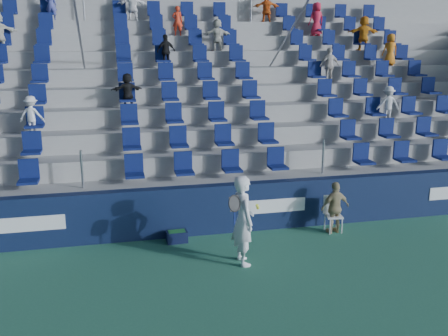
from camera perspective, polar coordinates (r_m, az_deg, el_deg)
The scene contains 7 objects.
ground at distance 9.51m, azimuth 2.62°, elevation -14.23°, with size 70.00×70.00×0.00m, color #327455.
sponsor_wall at distance 12.08m, azimuth -1.28°, elevation -4.71°, with size 24.00×0.32×1.20m.
grandstand at distance 16.61m, azimuth -4.85°, elevation 6.00°, with size 24.00×8.17×6.63m.
tennis_player at distance 10.34m, azimuth 2.21°, elevation -5.97°, with size 0.69×0.72×1.91m.
line_judge_chair at distance 12.52m, azimuth 12.28°, elevation -4.82°, with size 0.44×0.45×0.88m.
line_judge at distance 12.36m, azimuth 12.58°, elevation -4.43°, with size 0.75×0.31×1.28m, color tan.
ball_bin at distance 11.73m, azimuth -5.41°, elevation -7.74°, with size 0.49×0.33×0.27m.
Camera 1 is at (-2.25, -8.04, 4.55)m, focal length 40.00 mm.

